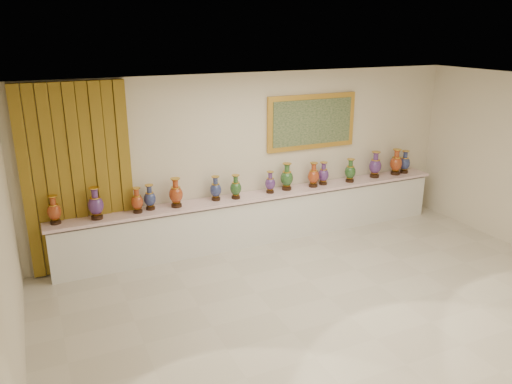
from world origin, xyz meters
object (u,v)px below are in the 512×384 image
vase_2 (137,201)px  counter (261,218)px  vase_1 (96,205)px  vase_0 (54,211)px

vase_2 → counter: bearing=1.0°
counter → vase_1: (-2.83, -0.06, 0.69)m
vase_1 → vase_2: size_ratio=1.23×
vase_2 → vase_0: bearing=178.2°
vase_0 → vase_1: 0.60m
vase_0 → vase_2: size_ratio=1.07×
counter → vase_1: vase_1 is taller
vase_0 → vase_1: (0.60, -0.05, 0.03)m
vase_1 → vase_2: (0.63, 0.02, -0.04)m
vase_2 → vase_1: bearing=-178.5°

